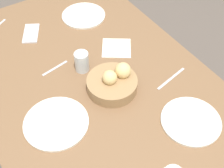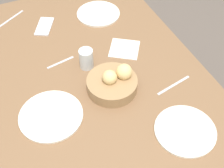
{
  "view_description": "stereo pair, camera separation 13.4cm",
  "coord_description": "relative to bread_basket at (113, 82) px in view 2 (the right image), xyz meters",
  "views": [
    {
      "loc": [
        -0.84,
        0.44,
        1.75
      ],
      "look_at": [
        -0.08,
        -0.04,
        0.75
      ],
      "focal_mm": 50.0,
      "sensor_mm": 36.0,
      "label": 1
    },
    {
      "loc": [
        -0.9,
        0.32,
        1.75
      ],
      "look_at": [
        -0.08,
        -0.04,
        0.75
      ],
      "focal_mm": 50.0,
      "sensor_mm": 36.0,
      "label": 2
    }
  ],
  "objects": [
    {
      "name": "knife_silver",
      "position": [
        -0.09,
        -0.25,
        -0.04
      ],
      "size": [
        0.05,
        0.18,
        0.0
      ],
      "color": "#B7B7BC",
      "rests_on": "dining_table"
    },
    {
      "name": "water_tumbler",
      "position": [
        0.17,
        0.06,
        0.01
      ],
      "size": [
        0.06,
        0.06,
        0.1
      ],
      "color": "silver",
      "rests_on": "dining_table"
    },
    {
      "name": "napkin",
      "position": [
        0.21,
        -0.16,
        -0.03
      ],
      "size": [
        0.19,
        0.19,
        0.0
      ],
      "color": "silver",
      "rests_on": "dining_table"
    },
    {
      "name": "fork_silver",
      "position": [
        0.68,
        0.31,
        -0.04
      ],
      "size": [
        0.11,
        0.16,
        0.0
      ],
      "color": "#B7B7BC",
      "rests_on": "dining_table"
    },
    {
      "name": "plate_far_center",
      "position": [
        -0.04,
        0.29,
        -0.03
      ],
      "size": [
        0.26,
        0.26,
        0.01
      ],
      "color": "silver",
      "rests_on": "dining_table"
    },
    {
      "name": "plate_near_left",
      "position": [
        -0.32,
        -0.17,
        -0.03
      ],
      "size": [
        0.24,
        0.24,
        0.01
      ],
      "color": "silver",
      "rests_on": "dining_table"
    },
    {
      "name": "ground_plane",
      "position": [
        0.08,
        0.05,
        -0.76
      ],
      "size": [
        10.0,
        10.0,
        0.0
      ],
      "primitive_type": "plane",
      "color": "#564C44"
    },
    {
      "name": "plate_near_right",
      "position": [
        0.53,
        -0.15,
        -0.03
      ],
      "size": [
        0.24,
        0.24,
        0.01
      ],
      "color": "silver",
      "rests_on": "dining_table"
    },
    {
      "name": "spoon_coffee",
      "position": [
        0.25,
        0.16,
        -0.04
      ],
      "size": [
        0.04,
        0.14,
        0.0
      ],
      "color": "#B7B7BC",
      "rests_on": "dining_table"
    },
    {
      "name": "cell_phone",
      "position": [
        0.54,
        0.16,
        -0.03
      ],
      "size": [
        0.17,
        0.14,
        0.01
      ],
      "color": "silver",
      "rests_on": "dining_table"
    },
    {
      "name": "bread_basket",
      "position": [
        0.0,
        0.0,
        0.0
      ],
      "size": [
        0.22,
        0.22,
        0.11
      ],
      "color": "#99754C",
      "rests_on": "dining_table"
    },
    {
      "name": "dining_table",
      "position": [
        0.08,
        0.05,
        -0.12
      ],
      "size": [
        1.53,
        0.98,
        0.72
      ],
      "color": "brown",
      "rests_on": "ground_plane"
    }
  ]
}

